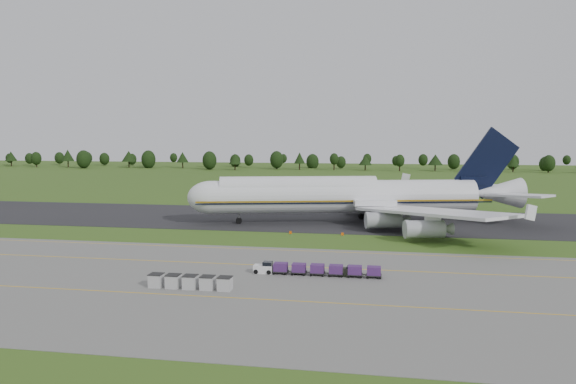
% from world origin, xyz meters
% --- Properties ---
extents(ground, '(600.00, 600.00, 0.00)m').
position_xyz_m(ground, '(0.00, 0.00, 0.00)').
color(ground, '#335318').
rests_on(ground, ground).
extents(apron, '(300.00, 52.00, 0.06)m').
position_xyz_m(apron, '(0.00, -34.00, 0.03)').
color(apron, slate).
rests_on(apron, ground).
extents(taxiway, '(300.00, 40.00, 0.08)m').
position_xyz_m(taxiway, '(0.00, 28.00, 0.04)').
color(taxiway, black).
rests_on(taxiway, ground).
extents(apron_markings, '(300.00, 30.20, 0.01)m').
position_xyz_m(apron_markings, '(0.00, -26.98, 0.06)').
color(apron_markings, '#E4AA0D').
rests_on(apron_markings, apron).
extents(tree_line, '(533.07, 21.90, 11.76)m').
position_xyz_m(tree_line, '(-18.81, 220.05, 6.14)').
color(tree_line, black).
rests_on(tree_line, ground).
extents(aircraft, '(79.86, 75.55, 22.40)m').
position_xyz_m(aircraft, '(10.60, 24.11, 6.40)').
color(aircraft, silver).
rests_on(aircraft, ground).
extents(baggage_train, '(18.75, 1.70, 1.64)m').
position_xyz_m(baggage_train, '(8.90, -26.87, 0.95)').
color(baggage_train, white).
rests_on(baggage_train, apron).
extents(utility_cart, '(2.16, 1.48, 1.16)m').
position_xyz_m(utility_cart, '(13.58, -26.48, 0.63)').
color(utility_cart, '#2F3525').
rests_on(utility_cart, apron).
extents(uld_row, '(11.43, 1.83, 1.81)m').
position_xyz_m(uld_row, '(-6.59, -36.89, 0.97)').
color(uld_row, '#ACACAC').
rests_on(uld_row, apron).
extents(edge_markers, '(11.29, 0.30, 0.60)m').
position_xyz_m(edge_markers, '(4.91, 6.71, 0.27)').
color(edge_markers, '#F95907').
rests_on(edge_markers, ground).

